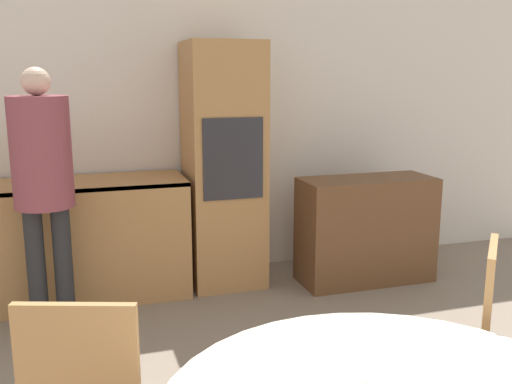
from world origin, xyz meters
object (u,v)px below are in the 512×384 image
oven_unit (223,166)px  chair_far_right (462,342)px  person_standing (43,172)px  bowl_far (386,384)px  sideboard (366,230)px

oven_unit → chair_far_right: oven_unit is taller
person_standing → bowl_far: size_ratio=12.67×
sideboard → chair_far_right: chair_far_right is taller
sideboard → person_standing: person_standing is taller
sideboard → bowl_far: sideboard is taller
sideboard → bowl_far: 2.94m
chair_far_right → sideboard: bearing=-156.3°
person_standing → bowl_far: person_standing is taller
oven_unit → chair_far_right: 2.48m
oven_unit → bowl_far: 2.94m
sideboard → chair_far_right: 2.20m
person_standing → bowl_far: 2.62m
oven_unit → person_standing: (-1.30, -0.53, 0.10)m
oven_unit → person_standing: 1.40m
person_standing → bowl_far: (1.04, -2.39, -0.29)m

